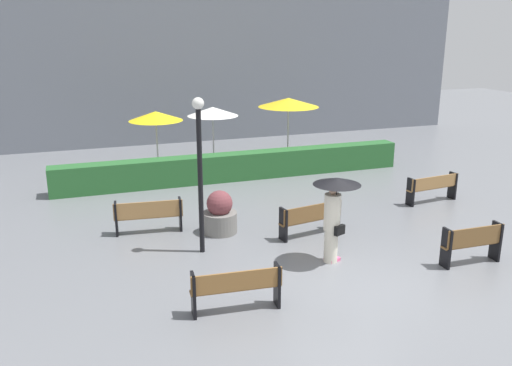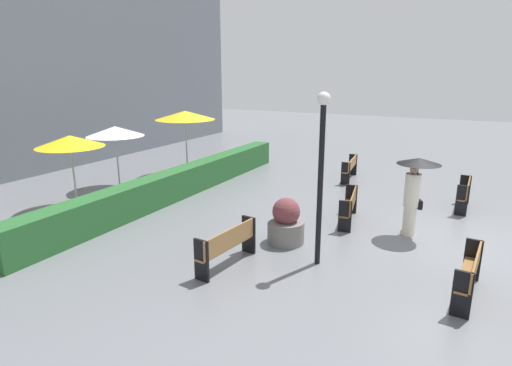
{
  "view_description": "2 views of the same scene",
  "coord_description": "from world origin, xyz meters",
  "px_view_note": "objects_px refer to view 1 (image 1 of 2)",
  "views": [
    {
      "loc": [
        -5.56,
        -9.43,
        5.29
      ],
      "look_at": [
        -1.12,
        3.26,
        1.37
      ],
      "focal_mm": 37.55,
      "sensor_mm": 36.0,
      "label": 1
    },
    {
      "loc": [
        -11.09,
        -0.31,
        4.18
      ],
      "look_at": [
        -0.27,
        5.32,
        0.91
      ],
      "focal_mm": 29.44,
      "sensor_mm": 36.0,
      "label": 2
    }
  ],
  "objects_px": {
    "bench_mid_center": "(311,217)",
    "patio_umbrella_yellow": "(156,116)",
    "bench_far_left": "(149,214)",
    "bench_near_right": "(473,242)",
    "pedestrian_with_umbrella": "(334,206)",
    "patio_umbrella_white": "(213,112)",
    "planter_pot": "(220,215)",
    "patio_umbrella_yellow_far": "(288,102)",
    "bench_far_right": "(433,186)",
    "bench_near_left": "(236,287)",
    "lamp_post": "(200,160)"
  },
  "relations": [
    {
      "from": "bench_mid_center",
      "to": "patio_umbrella_yellow",
      "type": "relative_size",
      "value": 0.79
    },
    {
      "from": "bench_far_left",
      "to": "bench_near_right",
      "type": "bearing_deg",
      "value": -33.39
    },
    {
      "from": "pedestrian_with_umbrella",
      "to": "patio_umbrella_white",
      "type": "xyz_separation_m",
      "value": [
        -0.15,
        10.14,
        0.7
      ]
    },
    {
      "from": "planter_pot",
      "to": "patio_umbrella_yellow_far",
      "type": "relative_size",
      "value": 0.44
    },
    {
      "from": "bench_far_right",
      "to": "pedestrian_with_umbrella",
      "type": "distance_m",
      "value": 5.89
    },
    {
      "from": "bench_far_left",
      "to": "pedestrian_with_umbrella",
      "type": "distance_m",
      "value": 5.07
    },
    {
      "from": "bench_far_left",
      "to": "patio_umbrella_yellow",
      "type": "distance_m",
      "value": 6.64
    },
    {
      "from": "bench_near_left",
      "to": "patio_umbrella_yellow_far",
      "type": "distance_m",
      "value": 12.06
    },
    {
      "from": "bench_far_left",
      "to": "patio_umbrella_white",
      "type": "bearing_deg",
      "value": 62.2
    },
    {
      "from": "bench_near_left",
      "to": "planter_pot",
      "type": "height_order",
      "value": "planter_pot"
    },
    {
      "from": "bench_near_right",
      "to": "lamp_post",
      "type": "height_order",
      "value": "lamp_post"
    },
    {
      "from": "bench_mid_center",
      "to": "patio_umbrella_yellow_far",
      "type": "relative_size",
      "value": 0.69
    },
    {
      "from": "pedestrian_with_umbrella",
      "to": "bench_near_left",
      "type": "bearing_deg",
      "value": -152.76
    },
    {
      "from": "bench_mid_center",
      "to": "bench_far_left",
      "type": "xyz_separation_m",
      "value": [
        -4.0,
        1.6,
        0.02
      ]
    },
    {
      "from": "bench_near_left",
      "to": "patio_umbrella_yellow",
      "type": "xyz_separation_m",
      "value": [
        0.3,
        11.05,
        1.59
      ]
    },
    {
      "from": "bench_mid_center",
      "to": "patio_umbrella_white",
      "type": "bearing_deg",
      "value": 92.64
    },
    {
      "from": "bench_near_left",
      "to": "bench_near_right",
      "type": "bearing_deg",
      "value": 2.71
    },
    {
      "from": "pedestrian_with_umbrella",
      "to": "patio_umbrella_white",
      "type": "bearing_deg",
      "value": 90.85
    },
    {
      "from": "bench_near_right",
      "to": "patio_umbrella_white",
      "type": "xyz_separation_m",
      "value": [
        -3.15,
        11.3,
        1.55
      ]
    },
    {
      "from": "bench_near_right",
      "to": "planter_pot",
      "type": "distance_m",
      "value": 6.28
    },
    {
      "from": "patio_umbrella_white",
      "to": "patio_umbrella_yellow_far",
      "type": "distance_m",
      "value": 3.01
    },
    {
      "from": "pedestrian_with_umbrella",
      "to": "lamp_post",
      "type": "bearing_deg",
      "value": 149.59
    },
    {
      "from": "patio_umbrella_yellow",
      "to": "bench_mid_center",
      "type": "bearing_deg",
      "value": -71.06
    },
    {
      "from": "bench_far_left",
      "to": "patio_umbrella_yellow_far",
      "type": "relative_size",
      "value": 0.69
    },
    {
      "from": "bench_near_right",
      "to": "patio_umbrella_white",
      "type": "distance_m",
      "value": 11.83
    },
    {
      "from": "planter_pot",
      "to": "lamp_post",
      "type": "distance_m",
      "value": 2.26
    },
    {
      "from": "bench_near_right",
      "to": "patio_umbrella_yellow",
      "type": "bearing_deg",
      "value": 116.94
    },
    {
      "from": "bench_mid_center",
      "to": "bench_near_left",
      "type": "height_order",
      "value": "bench_near_left"
    },
    {
      "from": "pedestrian_with_umbrella",
      "to": "bench_far_left",
      "type": "bearing_deg",
      "value": 138.8
    },
    {
      "from": "planter_pot",
      "to": "patio_umbrella_yellow",
      "type": "xyz_separation_m",
      "value": [
        -0.52,
        6.91,
        1.62
      ]
    },
    {
      "from": "bench_near_left",
      "to": "patio_umbrella_yellow",
      "type": "bearing_deg",
      "value": 88.42
    },
    {
      "from": "pedestrian_with_umbrella",
      "to": "lamp_post",
      "type": "relative_size",
      "value": 0.55
    },
    {
      "from": "bench_near_right",
      "to": "patio_umbrella_white",
      "type": "height_order",
      "value": "patio_umbrella_white"
    },
    {
      "from": "bench_near_right",
      "to": "bench_near_left",
      "type": "relative_size",
      "value": 0.85
    },
    {
      "from": "bench_far_left",
      "to": "pedestrian_with_umbrella",
      "type": "bearing_deg",
      "value": -41.2
    },
    {
      "from": "bench_near_right",
      "to": "planter_pot",
      "type": "xyz_separation_m",
      "value": [
        -4.96,
        3.86,
        -0.05
      ]
    },
    {
      "from": "bench_near_left",
      "to": "bench_far_left",
      "type": "relative_size",
      "value": 0.98
    },
    {
      "from": "bench_near_left",
      "to": "bench_far_right",
      "type": "bearing_deg",
      "value": 29.48
    },
    {
      "from": "bench_far_right",
      "to": "patio_umbrella_white",
      "type": "height_order",
      "value": "patio_umbrella_white"
    },
    {
      "from": "bench_near_right",
      "to": "bench_mid_center",
      "type": "height_order",
      "value": "bench_near_right"
    },
    {
      "from": "bench_mid_center",
      "to": "pedestrian_with_umbrella",
      "type": "bearing_deg",
      "value": -98.05
    },
    {
      "from": "bench_near_left",
      "to": "patio_umbrella_yellow_far",
      "type": "relative_size",
      "value": 0.68
    },
    {
      "from": "bench_far_right",
      "to": "bench_far_left",
      "type": "relative_size",
      "value": 1.01
    },
    {
      "from": "bench_far_right",
      "to": "bench_near_right",
      "type": "height_order",
      "value": "bench_near_right"
    },
    {
      "from": "bench_mid_center",
      "to": "lamp_post",
      "type": "relative_size",
      "value": 0.48
    },
    {
      "from": "planter_pot",
      "to": "patio_umbrella_yellow",
      "type": "bearing_deg",
      "value": 94.27
    },
    {
      "from": "planter_pot",
      "to": "lamp_post",
      "type": "bearing_deg",
      "value": -124.52
    },
    {
      "from": "bench_near_right",
      "to": "bench_mid_center",
      "type": "distance_m",
      "value": 3.96
    },
    {
      "from": "pedestrian_with_umbrella",
      "to": "planter_pot",
      "type": "relative_size",
      "value": 1.78
    },
    {
      "from": "bench_near_left",
      "to": "patio_umbrella_yellow_far",
      "type": "height_order",
      "value": "patio_umbrella_yellow_far"
    }
  ]
}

